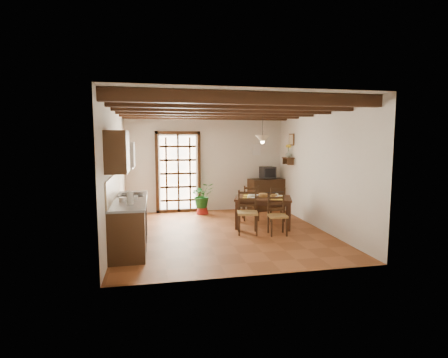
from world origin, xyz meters
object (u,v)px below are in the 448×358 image
object	(u,v)px
sideboard	(267,194)
crt_tv	(268,172)
dining_table	(263,201)
chair_near_right	(277,223)
chair_far_right	(276,210)
potted_plant	(202,194)
pendant_lamp	(263,138)
chair_near_left	(247,220)
chair_far_left	(251,209)
kitchen_counter	(130,222)

from	to	relation	value
sideboard	crt_tv	world-z (taller)	crt_tv
dining_table	sideboard	distance (m)	2.02
dining_table	crt_tv	xyz separation A→B (m)	(0.74, 1.87, 0.49)
sideboard	chair_near_right	bearing A→B (deg)	-111.80
chair_far_right	crt_tv	size ratio (longest dim) A/B	2.06
dining_table	chair_near_right	bearing A→B (deg)	-64.16
chair_near_right	potted_plant	size ratio (longest dim) A/B	0.47
chair_far_right	pendant_lamp	world-z (taller)	pendant_lamp
chair_near_left	chair_near_right	world-z (taller)	chair_near_left
dining_table	potted_plant	distance (m)	2.06
chair_far_left	pendant_lamp	world-z (taller)	pendant_lamp
chair_near_right	pendant_lamp	bearing A→B (deg)	102.06
chair_near_right	crt_tv	distance (m)	2.81
dining_table	chair_near_right	xyz separation A→B (m)	(0.09, -0.73, -0.35)
dining_table	chair_near_left	size ratio (longest dim) A/B	1.59
chair_far_right	crt_tv	xyz separation A→B (m)	(0.22, 1.35, 0.83)
kitchen_counter	chair_far_left	xyz separation A→B (m)	(2.89, 1.68, -0.19)
pendant_lamp	sideboard	bearing A→B (deg)	67.39
potted_plant	crt_tv	bearing A→B (deg)	5.84
chair_far_left	crt_tv	bearing A→B (deg)	-117.71
crt_tv	pendant_lamp	bearing A→B (deg)	-117.97
chair_near_left	sideboard	distance (m)	2.71
chair_far_right	potted_plant	world-z (taller)	potted_plant
chair_far_right	potted_plant	xyz separation A→B (m)	(-1.73, 1.15, 0.30)
dining_table	crt_tv	bearing A→B (deg)	87.16
kitchen_counter	crt_tv	size ratio (longest dim) A/B	5.35
sideboard	pendant_lamp	bearing A→B (deg)	-120.42
crt_tv	pendant_lamp	size ratio (longest dim) A/B	0.50
chair_near_left	potted_plant	bearing A→B (deg)	119.49
chair_near_left	potted_plant	size ratio (longest dim) A/B	0.52
chair_near_left	pendant_lamp	size ratio (longest dim) A/B	1.11
dining_table	potted_plant	xyz separation A→B (m)	(-1.21, 1.67, -0.04)
kitchen_counter	dining_table	bearing A→B (deg)	17.63
chair_near_right	potted_plant	bearing A→B (deg)	124.24
chair_near_left	chair_near_right	size ratio (longest dim) A/B	1.12
chair_near_left	chair_far_left	size ratio (longest dim) A/B	1.04
kitchen_counter	chair_near_left	world-z (taller)	kitchen_counter
chair_far_left	crt_tv	size ratio (longest dim) A/B	2.15
chair_near_right	crt_tv	world-z (taller)	crt_tv
chair_far_left	dining_table	bearing A→B (deg)	105.49
kitchen_counter	crt_tv	xyz separation A→B (m)	(3.72, 2.82, 0.63)
dining_table	chair_far_left	xyz separation A→B (m)	(-0.09, 0.73, -0.33)
chair_far_right	sideboard	bearing A→B (deg)	-92.52
dining_table	kitchen_counter	bearing A→B (deg)	-143.63
chair_near_left	kitchen_counter	bearing A→B (deg)	-158.12
chair_far_right	sideboard	size ratio (longest dim) A/B	0.81
chair_near_left	sideboard	bearing A→B (deg)	74.31
dining_table	pendant_lamp	bearing A→B (deg)	108.74
chair_near_right	sideboard	bearing A→B (deg)	81.82
crt_tv	potted_plant	distance (m)	2.03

